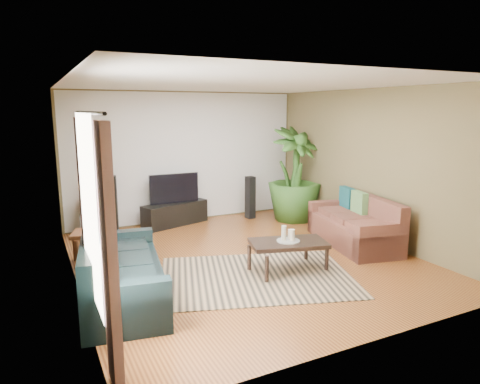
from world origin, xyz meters
TOP-DOWN VIEW (x-y plane):
  - floor at (0.00, 0.00)m, footprint 5.50×5.50m
  - ceiling at (0.00, 0.00)m, footprint 5.50×5.50m
  - wall_back at (0.00, 2.75)m, footprint 5.00×0.00m
  - wall_front at (0.00, -2.75)m, footprint 5.00×0.00m
  - wall_left at (-2.50, 0.00)m, footprint 0.00×5.50m
  - wall_right at (2.50, 0.00)m, footprint 0.00×5.50m
  - backwall_panel at (0.00, 2.74)m, footprint 4.90×0.00m
  - window_pane at (-2.48, -1.60)m, footprint 0.00×1.80m
  - curtain_near at (-2.43, -2.35)m, footprint 0.08×0.35m
  - curtain_far at (-2.43, -0.85)m, footprint 0.08×0.35m
  - curtain_rod at (-2.43, -1.60)m, footprint 0.03×1.90m
  - sofa_left at (-2.01, -0.59)m, footprint 1.25×2.26m
  - sofa_right at (2.04, -0.14)m, footprint 1.24×2.05m
  - area_rug at (-0.20, -0.72)m, footprint 3.12×2.62m
  - coffee_table at (0.34, -0.70)m, footprint 1.21×0.86m
  - candle_tray at (0.34, -0.70)m, footprint 0.34×0.34m
  - candle_tall at (0.28, -0.67)m, footprint 0.07×0.07m
  - candle_mid at (0.38, -0.74)m, footprint 0.07×0.07m
  - candle_short at (0.41, -0.64)m, footprint 0.07×0.07m
  - tv_stand at (-0.36, 2.49)m, footprint 1.44×0.81m
  - television at (-0.36, 2.50)m, footprint 1.01×0.06m
  - speaker_left at (-1.60, 2.50)m, footprint 0.25×0.26m
  - speaker_right at (1.29, 2.30)m, footprint 0.19×0.20m
  - potted_plant at (2.05, 1.75)m, footprint 1.31×1.31m
  - plant_pot at (2.05, 1.75)m, footprint 0.37×0.37m
  - pedestal at (-2.00, 2.50)m, footprint 0.42×0.42m
  - vase at (-2.00, 2.50)m, footprint 0.35×0.35m
  - side_table at (-2.22, 0.94)m, footprint 0.59×0.59m

SIDE VIEW (x-z plane):
  - floor at x=0.00m, z-range 0.00..0.00m
  - area_rug at x=-0.20m, z-range 0.00..0.01m
  - plant_pot at x=2.05m, z-range 0.00..0.28m
  - pedestal at x=-2.00m, z-range 0.00..0.38m
  - coffee_table at x=0.34m, z-range 0.00..0.45m
  - tv_stand at x=-0.36m, z-range 0.00..0.46m
  - side_table at x=-2.22m, z-range 0.00..0.50m
  - sofa_left at x=-2.01m, z-range 0.00..0.85m
  - sofa_right at x=2.04m, z-range 0.00..0.85m
  - candle_tray at x=0.34m, z-range 0.45..0.46m
  - speaker_right at x=1.29m, z-range 0.00..0.91m
  - candle_short at x=0.41m, z-range 0.46..0.60m
  - candle_mid at x=0.38m, z-range 0.46..0.63m
  - speaker_left at x=-1.60m, z-range 0.00..1.09m
  - vase at x=-2.00m, z-range 0.31..0.80m
  - candle_tall at x=0.28m, z-range 0.46..0.68m
  - television at x=-0.36m, z-range 0.46..1.06m
  - potted_plant at x=2.05m, z-range 0.00..1.98m
  - curtain_near at x=-2.43m, z-range 0.05..2.25m
  - curtain_far at x=-2.43m, z-range 0.05..2.25m
  - wall_left at x=-2.50m, z-range -1.40..4.10m
  - wall_right at x=2.50m, z-range -1.40..4.10m
  - wall_back at x=0.00m, z-range -1.15..3.85m
  - wall_front at x=0.00m, z-range -1.15..3.85m
  - backwall_panel at x=0.00m, z-range -1.10..3.80m
  - window_pane at x=-2.48m, z-range 0.50..2.30m
  - curtain_rod at x=-2.43m, z-range 2.28..2.31m
  - ceiling at x=0.00m, z-range 2.70..2.70m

